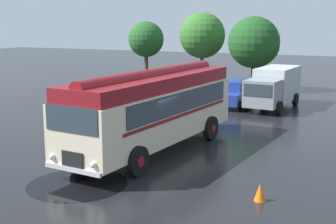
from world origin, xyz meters
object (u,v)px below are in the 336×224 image
car_near_left (187,90)px  traffic_cone (260,192)px  car_mid_left (232,93)px  box_van (274,86)px  vintage_bus (153,107)px

car_near_left → traffic_cone: 17.69m
car_mid_left → traffic_cone: car_mid_left is taller
box_van → traffic_cone: (2.92, -15.87, -1.09)m
car_mid_left → box_van: bearing=12.1°
car_near_left → car_mid_left: same height
box_van → traffic_cone: 16.18m
car_near_left → traffic_cone: bearing=-60.8°
car_near_left → box_van: 5.75m
vintage_bus → car_mid_left: bearing=90.1°
car_near_left → box_van: bearing=4.4°
vintage_bus → car_mid_left: (-0.02, 11.59, -1.05)m
vintage_bus → car_near_left: size_ratio=2.36×
traffic_cone → box_van: bearing=100.4°
vintage_bus → box_van: bearing=78.2°
car_mid_left → car_near_left: bearing=178.1°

